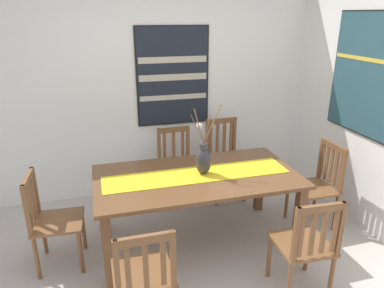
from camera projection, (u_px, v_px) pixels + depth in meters
The scene contains 13 objects.
ground_plane at pixel (212, 279), 3.11m from camera, with size 6.40×6.40×0.03m, color #B2A89E.
wall_back at pixel (165, 84), 4.32m from camera, with size 6.40×0.12×2.70m, color silver.
dining_table at pixel (197, 184), 3.37m from camera, with size 1.90×1.00×0.74m.
table_runner at pixel (197, 175), 3.34m from camera, with size 1.74×0.36×0.01m, color gold.
centerpiece_vase at pixel (203, 159), 3.31m from camera, with size 0.30×0.13×0.66m.
chair_0 at pixel (306, 244), 2.78m from camera, with size 0.44×0.44×0.89m.
chair_1 at pixel (177, 164), 4.26m from camera, with size 0.44×0.44×0.88m.
chair_2 at pixel (51, 219), 3.12m from camera, with size 0.44×0.44×0.90m.
chair_3 at pixel (144, 276), 2.46m from camera, with size 0.42×0.42×0.87m.
chair_4 at pixel (224, 158), 4.37m from camera, with size 0.44×0.44×0.96m.
chair_5 at pixel (319, 183), 3.75m from camera, with size 0.43×0.43×0.91m.
painting_on_back_wall at pixel (173, 77), 4.24m from camera, with size 0.88×0.05×1.17m.
painting_on_side_wall at pixel (369, 75), 3.52m from camera, with size 0.05×1.04×1.21m.
Camera 1 is at (-0.83, -2.37, 2.16)m, focal length 33.33 mm.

